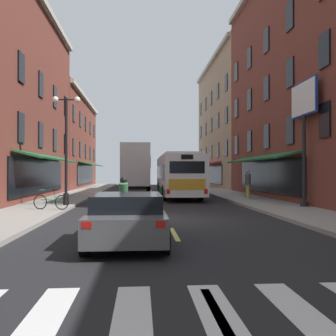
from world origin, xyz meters
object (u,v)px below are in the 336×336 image
object	(u,v)px
bicycle_near	(51,201)
pedestrian_mid	(248,184)
billboard_sign	(304,112)
transit_bus	(178,175)
motorcycle_rider	(123,203)
street_lamp_twin	(66,145)
sedan_mid	(135,183)
box_truck	(136,169)
sedan_near	(128,217)

from	to	relation	value
bicycle_near	pedestrian_mid	bearing A→B (deg)	29.58
billboard_sign	transit_bus	bearing A→B (deg)	119.98
motorcycle_rider	street_lamp_twin	bearing A→B (deg)	118.85
transit_bus	pedestrian_mid	size ratio (longest dim) A/B	6.17
sedan_mid	billboard_sign	bearing A→B (deg)	-69.59
pedestrian_mid	transit_bus	bearing A→B (deg)	19.64
box_truck	street_lamp_twin	xyz separation A→B (m)	(-3.39, -13.35, 1.11)
bicycle_near	street_lamp_twin	distance (m)	3.58
pedestrian_mid	sedan_near	bearing A→B (deg)	125.77
transit_bus	motorcycle_rider	size ratio (longest dim) A/B	5.42
sedan_near	pedestrian_mid	bearing A→B (deg)	62.71
transit_bus	street_lamp_twin	xyz separation A→B (m)	(-6.52, -7.67, 1.61)
transit_bus	sedan_near	world-z (taller)	transit_bus
transit_bus	sedan_mid	xyz separation A→B (m)	(-3.35, 14.09, -0.94)
sedan_near	pedestrian_mid	world-z (taller)	pedestrian_mid
billboard_sign	pedestrian_mid	size ratio (longest dim) A/B	3.40
motorcycle_rider	bicycle_near	xyz separation A→B (m)	(-3.41, 3.48, -0.21)
motorcycle_rider	bicycle_near	bearing A→B (deg)	134.39
billboard_sign	bicycle_near	world-z (taller)	billboard_sign
box_truck	pedestrian_mid	xyz separation A→B (m)	(7.20, -9.53, -1.02)
box_truck	bicycle_near	distance (m)	16.15
bicycle_near	sedan_mid	bearing A→B (deg)	81.98
street_lamp_twin	bicycle_near	bearing A→B (deg)	-95.35
box_truck	motorcycle_rider	size ratio (longest dim) A/B	3.27
box_truck	street_lamp_twin	size ratio (longest dim) A/B	1.21
motorcycle_rider	pedestrian_mid	xyz separation A→B (m)	(7.40, 9.62, 0.38)
street_lamp_twin	sedan_near	bearing A→B (deg)	-70.66
transit_bus	bicycle_near	distance (m)	12.10
pedestrian_mid	sedan_mid	bearing A→B (deg)	-4.48
billboard_sign	motorcycle_rider	bearing A→B (deg)	-154.16
billboard_sign	pedestrian_mid	world-z (taller)	billboard_sign
motorcycle_rider	bicycle_near	world-z (taller)	motorcycle_rider
transit_bus	box_truck	world-z (taller)	box_truck
box_truck	pedestrian_mid	size ratio (longest dim) A/B	3.72
motorcycle_rider	street_lamp_twin	xyz separation A→B (m)	(-3.19, 5.79, 2.51)
sedan_near	pedestrian_mid	distance (m)	15.50
billboard_sign	bicycle_near	size ratio (longest dim) A/B	3.70
sedan_mid	street_lamp_twin	world-z (taller)	street_lamp_twin
box_truck	motorcycle_rider	world-z (taller)	box_truck
bicycle_near	motorcycle_rider	bearing A→B (deg)	-45.61
motorcycle_rider	bicycle_near	distance (m)	4.88
sedan_near	bicycle_near	distance (m)	8.49
sedan_mid	street_lamp_twin	size ratio (longest dim) A/B	0.80
billboard_sign	pedestrian_mid	xyz separation A→B (m)	(-1.27, 5.41, -3.73)
box_truck	sedan_mid	bearing A→B (deg)	91.46
box_truck	street_lamp_twin	distance (m)	13.82
sedan_near	bicycle_near	size ratio (longest dim) A/B	2.63
sedan_mid	street_lamp_twin	distance (m)	22.14
box_truck	sedan_near	world-z (taller)	box_truck
pedestrian_mid	street_lamp_twin	size ratio (longest dim) A/B	0.33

